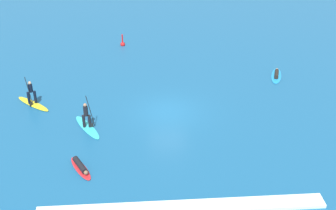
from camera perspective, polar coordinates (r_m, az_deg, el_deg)
ground_plane at (r=29.42m, az=0.00°, el=-0.85°), size 120.00×120.00×0.00m
surfer_on_red_board at (r=24.48m, az=-11.39°, el=-7.94°), size 1.65×2.43×0.41m
surfer_on_yellow_board at (r=31.51m, az=-17.36°, el=0.68°), size 2.82×2.65×2.29m
surfer_on_teal_board at (r=27.89m, az=-10.57°, el=-2.28°), size 2.17×3.19×2.36m
surfer_on_blue_board at (r=35.39m, az=14.03°, el=3.87°), size 1.66×3.04×0.39m
marker_buoy at (r=40.65m, az=-5.97°, el=8.01°), size 0.43×0.43×1.18m
wave_crest at (r=21.64m, az=1.84°, el=-13.27°), size 14.01×0.90×0.18m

